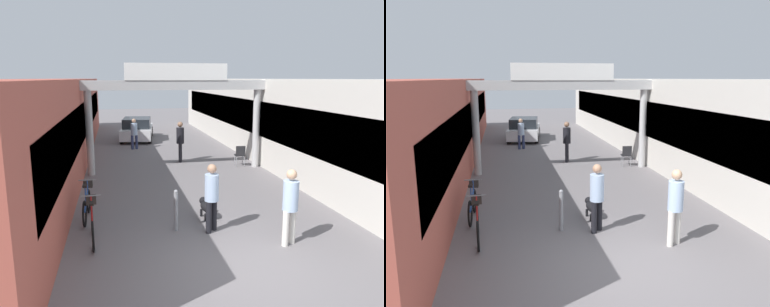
# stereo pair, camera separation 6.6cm
# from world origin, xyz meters

# --- Properties ---
(ground_plane) EXTENTS (80.00, 80.00, 0.00)m
(ground_plane) POSITION_xyz_m (0.00, 0.00, 0.00)
(ground_plane) COLOR slate
(storefront_left) EXTENTS (3.00, 26.00, 3.64)m
(storefront_left) POSITION_xyz_m (-5.09, 11.00, 1.82)
(storefront_left) COLOR #B25142
(storefront_left) RESTS_ON ground_plane
(storefront_right) EXTENTS (3.00, 26.00, 3.64)m
(storefront_right) POSITION_xyz_m (5.09, 11.00, 1.82)
(storefront_right) COLOR beige
(storefront_right) RESTS_ON ground_plane
(arcade_sign_gateway) EXTENTS (7.40, 0.47, 4.24)m
(arcade_sign_gateway) POSITION_xyz_m (0.00, 8.24, 3.02)
(arcade_sign_gateway) COLOR #B2B2B2
(arcade_sign_gateway) RESTS_ON ground_plane
(pedestrian_with_dog) EXTENTS (0.48, 0.48, 1.69)m
(pedestrian_with_dog) POSITION_xyz_m (-0.19, 2.03, 0.97)
(pedestrian_with_dog) COLOR black
(pedestrian_with_dog) RESTS_ON ground_plane
(pedestrian_companion) EXTENTS (0.45, 0.45, 1.74)m
(pedestrian_companion) POSITION_xyz_m (1.32, 0.96, 1.00)
(pedestrian_companion) COLOR silver
(pedestrian_companion) RESTS_ON ground_plane
(pedestrian_carrying_crate) EXTENTS (0.42, 0.42, 1.80)m
(pedestrian_carrying_crate) POSITION_xyz_m (0.42, 9.82, 1.04)
(pedestrian_carrying_crate) COLOR black
(pedestrian_carrying_crate) RESTS_ON ground_plane
(pedestrian_elderly_walking) EXTENTS (0.44, 0.44, 1.61)m
(pedestrian_elderly_walking) POSITION_xyz_m (-1.42, 13.34, 0.91)
(pedestrian_elderly_walking) COLOR navy
(pedestrian_elderly_walking) RESTS_ON ground_plane
(dog_on_leash) EXTENTS (0.32, 0.70, 0.51)m
(dog_on_leash) POSITION_xyz_m (-0.10, 2.95, 0.32)
(dog_on_leash) COLOR black
(dog_on_leash) RESTS_ON ground_plane
(bicycle_red_nearest) EXTENTS (0.46, 1.69, 0.98)m
(bicycle_red_nearest) POSITION_xyz_m (-3.00, 2.12, 0.44)
(bicycle_red_nearest) COLOR black
(bicycle_red_nearest) RESTS_ON ground_plane
(bicycle_blue_second) EXTENTS (0.46, 1.69, 0.98)m
(bicycle_blue_second) POSITION_xyz_m (-3.21, 3.59, 0.44)
(bicycle_blue_second) COLOR black
(bicycle_blue_second) RESTS_ON ground_plane
(bollard_post_metal) EXTENTS (0.10, 0.10, 1.04)m
(bollard_post_metal) POSITION_xyz_m (-1.02, 2.25, 0.53)
(bollard_post_metal) COLOR gray
(bollard_post_metal) RESTS_ON ground_plane
(cafe_chair_black_nearer) EXTENTS (0.44, 0.44, 0.89)m
(cafe_chair_black_nearer) POSITION_xyz_m (2.74, 8.46, 0.54)
(cafe_chair_black_nearer) COLOR gray
(cafe_chair_black_nearer) RESTS_ON ground_plane
(parked_car_white) EXTENTS (2.25, 4.19, 1.33)m
(parked_car_white) POSITION_xyz_m (-1.07, 16.46, 0.64)
(parked_car_white) COLOR silver
(parked_car_white) RESTS_ON ground_plane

